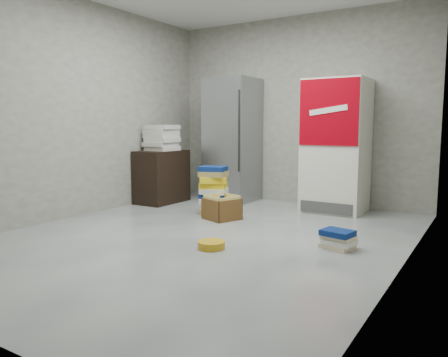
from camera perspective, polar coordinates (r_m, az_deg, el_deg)
ground at (r=4.72m, az=-2.81°, el=-7.59°), size 5.00×5.00×0.00m
room_shell at (r=4.61m, az=-2.95°, el=14.61°), size 4.04×5.04×2.82m
steel_fridge at (r=6.85m, az=1.12°, el=5.01°), size 0.70×0.72×1.90m
coke_cooler at (r=6.17m, az=14.41°, el=4.15°), size 0.80×0.73×1.80m
wood_shelf at (r=6.78m, az=-8.12°, el=0.26°), size 0.50×0.80×0.80m
supply_box_stack at (r=6.73m, az=-8.14°, el=5.29°), size 0.44×0.44×0.39m
phonebook_stack_main at (r=5.84m, az=-1.38°, el=-1.53°), size 0.44×0.40×0.64m
phonebook_stack_side at (r=4.39m, az=14.67°, el=-7.67°), size 0.34×0.30×0.19m
cardboard_box at (r=5.54m, az=-0.27°, el=-4.05°), size 0.48×0.48×0.30m
bucket_lid at (r=4.27m, az=-1.67°, el=-8.65°), size 0.29×0.29×0.07m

